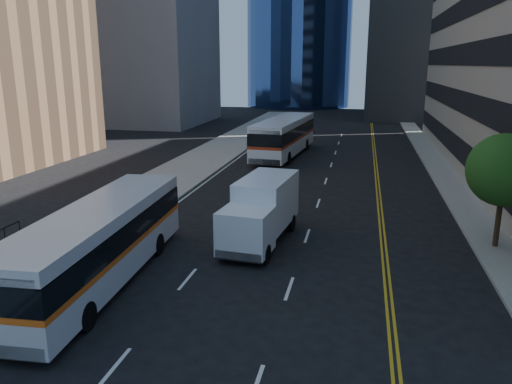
# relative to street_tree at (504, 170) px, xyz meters

# --- Properties ---
(ground) EXTENTS (160.00, 160.00, 0.00)m
(ground) POSITION_rel_street_tree_xyz_m (-9.00, -8.00, -3.64)
(ground) COLOR black
(ground) RESTS_ON ground
(sidewalk_west) EXTENTS (5.00, 90.00, 0.15)m
(sidewalk_west) POSITION_rel_street_tree_xyz_m (-19.50, 17.00, -3.57)
(sidewalk_west) COLOR gray
(sidewalk_west) RESTS_ON ground
(sidewalk_east) EXTENTS (2.00, 90.00, 0.15)m
(sidewalk_east) POSITION_rel_street_tree_xyz_m (-0.00, 17.00, -3.57)
(sidewalk_east) COLOR gray
(sidewalk_east) RESTS_ON ground
(street_tree) EXTENTS (3.20, 3.20, 5.10)m
(street_tree) POSITION_rel_street_tree_xyz_m (0.00, 0.00, 0.00)
(street_tree) COLOR #332114
(street_tree) RESTS_ON sidewalk_east
(bus_front) EXTENTS (3.13, 11.61, 2.96)m
(bus_front) POSITION_rel_street_tree_xyz_m (-15.60, -6.94, -2.02)
(bus_front) COLOR silver
(bus_front) RESTS_ON ground
(bus_rear) EXTENTS (4.00, 13.21, 3.36)m
(bus_rear) POSITION_rel_street_tree_xyz_m (-13.00, 21.42, -1.81)
(bus_rear) COLOR white
(bus_rear) RESTS_ON ground
(box_truck) EXTENTS (2.75, 6.37, 2.96)m
(box_truck) POSITION_rel_street_tree_xyz_m (-10.51, -1.35, -2.08)
(box_truck) COLOR white
(box_truck) RESTS_ON ground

